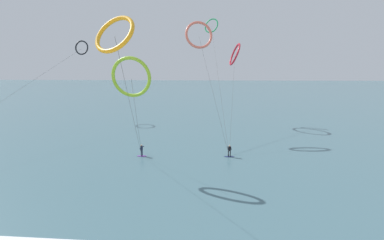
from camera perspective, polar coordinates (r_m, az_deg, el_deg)
sea_water at (r=112.51m, az=1.92°, el=6.33°), size 400.00×200.00×0.08m
surfer_violet at (r=34.56m, az=-11.73°, el=-7.16°), size 1.40×0.64×1.70m
surfer_navy at (r=34.03m, az=8.78°, el=-7.36°), size 1.40×0.59×1.70m
kite_amber at (r=19.05m, az=-17.71°, el=18.56°), size 4.01×15.28×15.98m
kite_crimson at (r=53.43m, az=10.02°, el=14.93°), size 4.16×23.69×17.03m
kite_coral at (r=44.23m, az=1.62°, el=19.33°), size 7.07×13.59×19.94m
kite_lime at (r=28.10m, az=-14.09°, el=9.72°), size 4.61×5.25×13.41m
kite_emerald at (r=58.98m, az=4.57°, el=21.17°), size 3.76×28.08×22.89m
kite_charcoal at (r=62.84m, az=-24.53°, el=15.13°), size 3.82×43.83×18.01m
wave_crest_far at (r=23.54m, az=-36.61°, el=-21.63°), size 16.04×0.92×0.12m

